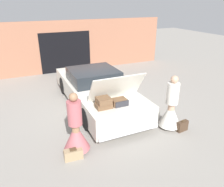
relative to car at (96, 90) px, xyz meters
name	(u,v)px	position (x,y,z in m)	size (l,w,h in m)	color
ground_plane	(97,104)	(0.00, -0.01, -0.61)	(40.00, 40.00, 0.00)	gray
garage_wall_back	(65,47)	(0.00, 4.85, 0.78)	(12.00, 0.14, 2.80)	#9E664C
car	(96,90)	(0.00, 0.00, 0.00)	(2.04, 5.32, 1.77)	silver
person_left	(76,132)	(-1.51, -2.50, -0.01)	(0.70, 0.70, 1.70)	#997051
person_right	(171,110)	(1.52, -2.56, 0.01)	(0.70, 0.70, 1.74)	tan
suitcase_beside_left_person	(73,154)	(-1.69, -2.79, -0.47)	(0.48, 0.23, 0.30)	#9E8460
suitcase_beside_right_person	(182,126)	(1.74, -2.91, -0.44)	(0.39, 0.18, 0.37)	#473323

